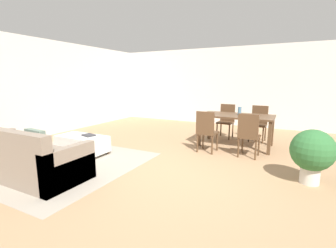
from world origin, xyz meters
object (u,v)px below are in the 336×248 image
object	(u,v)px
dining_chair_near_right	(249,133)
potted_plant	(312,152)
couch	(22,159)
dining_chair_far_left	(226,119)
dining_chair_near_left	(206,129)
book_on_ottoman	(89,135)
ottoman_table	(82,143)
dining_chair_far_right	(259,121)
vase_centerpiece	(240,111)
dining_table	(236,119)

from	to	relation	value
dining_chair_near_right	potted_plant	world-z (taller)	dining_chair_near_right
couch	dining_chair_far_left	xyz separation A→B (m)	(2.34, 4.26, 0.23)
dining_chair_near_left	book_on_ottoman	distance (m)	2.55
ottoman_table	dining_chair_near_left	xyz separation A→B (m)	(2.35, 1.31, 0.29)
dining_chair_near_left	dining_chair_far_right	world-z (taller)	same
couch	vase_centerpiece	distance (m)	4.53
dining_chair_near_right	dining_chair_far_left	size ratio (longest dim) A/B	1.00
vase_centerpiece	dining_chair_near_right	bearing A→B (deg)	-66.45
dining_chair_near_right	dining_table	bearing A→B (deg)	117.54
vase_centerpiece	dining_chair_far_left	bearing A→B (deg)	122.37
dining_table	vase_centerpiece	distance (m)	0.20
dining_chair_far_right	ottoman_table	bearing A→B (deg)	-137.75
couch	dining_chair_far_left	size ratio (longest dim) A/B	2.45
dining_chair_far_right	dining_chair_far_left	bearing A→B (deg)	-179.31
dining_chair_near_right	couch	bearing A→B (deg)	-139.76
dining_chair_far_right	book_on_ottoman	world-z (taller)	dining_chair_far_right
vase_centerpiece	ottoman_table	bearing A→B (deg)	-143.06
ottoman_table	vase_centerpiece	world-z (taller)	vase_centerpiece
couch	dining_chair_near_right	xyz separation A→B (m)	(3.18, 2.69, 0.23)
dining_table	potted_plant	bearing A→B (deg)	-48.18
dining_chair_far_right	book_on_ottoman	distance (m)	4.23
dining_chair_near_left	dining_chair_near_right	bearing A→B (deg)	3.33
couch	dining_chair_far_left	distance (m)	4.87
ottoman_table	potted_plant	world-z (taller)	potted_plant
couch	ottoman_table	distance (m)	1.33
dining_chair_far_left	book_on_ottoman	size ratio (longest dim) A/B	3.54
potted_plant	couch	bearing A→B (deg)	-156.57
dining_table	vase_centerpiece	xyz separation A→B (m)	(0.06, 0.01, 0.19)
book_on_ottoman	couch	bearing A→B (deg)	-93.30
dining_table	potted_plant	distance (m)	2.21
vase_centerpiece	potted_plant	size ratio (longest dim) A/B	0.23
dining_chair_near_right	book_on_ottoman	distance (m)	3.36
dining_chair_far_right	vase_centerpiece	world-z (taller)	vase_centerpiece
dining_chair_near_left	book_on_ottoman	xyz separation A→B (m)	(-2.22, -1.24, -0.11)
dining_table	couch	bearing A→B (deg)	-128.45
dining_table	dining_chair_far_left	xyz separation A→B (m)	(-0.42, 0.78, -0.15)
dining_chair_near_left	potted_plant	xyz separation A→B (m)	(1.93, -0.80, -0.02)
dining_chair_near_right	book_on_ottoman	world-z (taller)	dining_chair_near_right
dining_chair_far_right	vase_centerpiece	bearing A→B (deg)	-114.80
dining_chair_near_right	book_on_ottoman	bearing A→B (deg)	-157.35
ottoman_table	dining_chair_far_left	world-z (taller)	dining_chair_far_left
dining_table	dining_chair_near_left	size ratio (longest dim) A/B	1.83
ottoman_table	book_on_ottoman	size ratio (longest dim) A/B	4.31
ottoman_table	dining_table	distance (m)	3.57
ottoman_table	dining_chair_near_left	world-z (taller)	dining_chair_near_left
dining_chair_near_right	vase_centerpiece	size ratio (longest dim) A/B	4.72
dining_chair_far_left	potted_plant	xyz separation A→B (m)	(1.90, -2.43, -0.02)
dining_table	dining_chair_far_left	world-z (taller)	dining_chair_far_left
dining_chair_near_left	dining_chair_near_right	size ratio (longest dim) A/B	1.00
couch	dining_chair_far_right	bearing A→B (deg)	53.30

